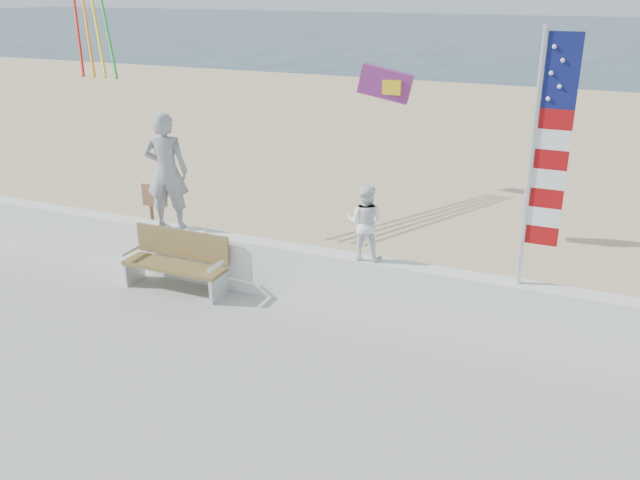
% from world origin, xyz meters
% --- Properties ---
extents(ground, '(220.00, 220.00, 0.00)m').
position_xyz_m(ground, '(0.00, 0.00, 0.00)').
color(ground, '#283F51').
rests_on(ground, ground).
extents(sand, '(90.00, 40.00, 0.08)m').
position_xyz_m(sand, '(0.00, 9.00, 0.04)').
color(sand, beige).
rests_on(sand, ground).
extents(seawall, '(30.00, 0.35, 0.90)m').
position_xyz_m(seawall, '(0.00, 2.00, 0.63)').
color(seawall, white).
rests_on(seawall, boardwalk).
extents(adult, '(0.84, 0.69, 1.99)m').
position_xyz_m(adult, '(-2.72, 2.00, 2.08)').
color(adult, '#929397').
rests_on(adult, seawall).
extents(child, '(0.61, 0.49, 1.17)m').
position_xyz_m(child, '(0.86, 2.00, 1.66)').
color(child, white).
rests_on(child, seawall).
extents(bench, '(1.80, 0.57, 1.00)m').
position_xyz_m(bench, '(-2.31, 1.55, 0.69)').
color(bench, olive).
rests_on(bench, boardwalk).
extents(flag, '(0.50, 0.08, 3.50)m').
position_xyz_m(flag, '(3.29, 2.00, 2.99)').
color(flag, silver).
rests_on(flag, seawall).
extents(parafoil_kite, '(1.12, 0.46, 0.75)m').
position_xyz_m(parafoil_kite, '(-0.04, 5.59, 3.22)').
color(parafoil_kite, red).
rests_on(parafoil_kite, ground).
extents(sign, '(0.32, 0.07, 1.46)m').
position_xyz_m(sign, '(-3.68, 2.73, 0.94)').
color(sign, brown).
rests_on(sign, sand).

